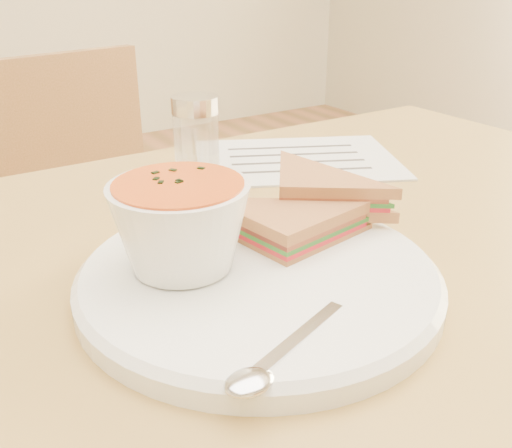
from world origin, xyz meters
TOP-DOWN VIEW (x-y plane):
  - chair_far at (-0.05, 0.58)m, footprint 0.44×0.44m
  - plate at (-0.13, -0.06)m, footprint 0.31×0.31m
  - soup_bowl at (-0.18, -0.03)m, footprint 0.13×0.13m
  - sandwich_half_a at (-0.11, -0.08)m, footprint 0.13×0.13m
  - sandwich_half_b at (-0.07, -0.01)m, footprint 0.16×0.16m
  - spoon at (-0.16, -0.17)m, footprint 0.17×0.09m
  - paper_menu at (0.11, 0.20)m, footprint 0.34×0.31m
  - condiment_shaker at (-0.04, 0.21)m, footprint 0.06×0.06m

SIDE VIEW (x-z plane):
  - chair_far at x=-0.05m, z-range 0.00..0.85m
  - paper_menu at x=0.11m, z-range 0.75..0.75m
  - plate at x=-0.13m, z-range 0.75..0.77m
  - spoon at x=-0.16m, z-range 0.77..0.78m
  - sandwich_half_a at x=-0.11m, z-range 0.77..0.80m
  - sandwich_half_b at x=-0.07m, z-range 0.78..0.81m
  - condiment_shaker at x=-0.04m, z-range 0.75..0.86m
  - soup_bowl at x=-0.18m, z-range 0.77..0.85m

